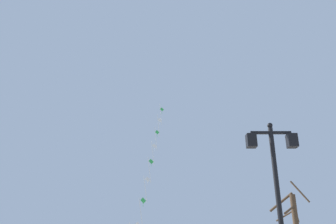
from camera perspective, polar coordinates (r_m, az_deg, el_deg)
The scene contains 2 objects.
twin_lantern_lamp_post at distance 10.43m, azimuth 17.25°, elevation -9.70°, with size 1.48×0.28×4.99m.
kite_train at distance 25.16m, azimuth -2.87°, elevation -8.44°, with size 1.63×11.26×13.71m.
Camera 1 is at (-0.15, -0.46, 1.48)m, focal length 37.03 mm.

